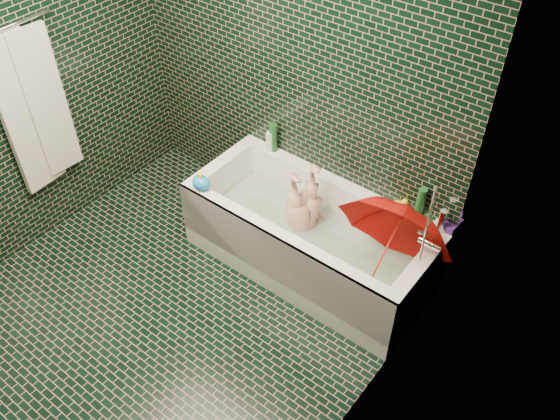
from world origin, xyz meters
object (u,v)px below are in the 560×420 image
Objects in this scene: child at (304,224)px; bath_toy at (201,182)px; rubber_duck at (400,205)px; bathtub at (308,244)px; umbrella at (386,249)px.

child is 0.76m from bath_toy.
rubber_duck is 0.81× the size of bath_toy.
bathtub is at bearing 75.14° from child.
umbrella is (0.59, -0.04, 0.36)m from bathtub.
child is at bearing 22.61° from bath_toy.
rubber_duck is at bearing 136.10° from child.
rubber_duck is (0.47, 0.35, 0.38)m from bathtub.
child is at bearing 171.53° from umbrella.
umbrella reaches higher than child.
umbrella is 6.03× the size of rubber_duck.
rubber_duck is (-0.12, 0.38, 0.02)m from umbrella.
bathtub is at bearing -165.58° from rubber_duck.
child is 1.28× the size of umbrella.
bath_toy is at bearing -173.49° from rubber_duck.
rubber_duck is at bearing 107.01° from umbrella.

